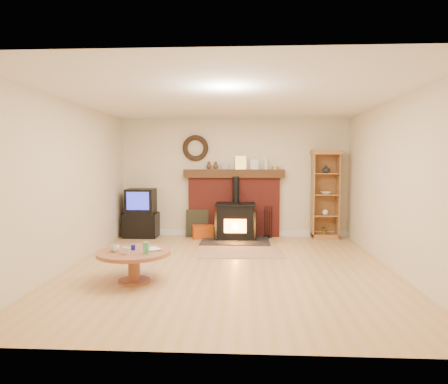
# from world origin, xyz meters

# --- Properties ---
(ground) EXTENTS (5.50, 5.50, 0.00)m
(ground) POSITION_xyz_m (0.00, 0.00, 0.00)
(ground) COLOR tan
(ground) RESTS_ON ground
(room_shell) EXTENTS (5.02, 5.52, 2.61)m
(room_shell) POSITION_xyz_m (-0.02, 0.09, 1.72)
(room_shell) COLOR beige
(room_shell) RESTS_ON ground
(chimney_breast) EXTENTS (2.20, 0.22, 1.78)m
(chimney_breast) POSITION_xyz_m (0.00, 2.67, 0.80)
(chimney_breast) COLOR maroon
(chimney_breast) RESTS_ON ground
(wood_stove) EXTENTS (1.40, 1.00, 1.33)m
(wood_stove) POSITION_xyz_m (0.05, 2.28, 0.38)
(wood_stove) COLOR black
(wood_stove) RESTS_ON ground
(area_rug) EXTENTS (1.61, 1.17, 0.01)m
(area_rug) POSITION_xyz_m (0.16, 1.15, 0.01)
(area_rug) COLOR brown
(area_rug) RESTS_ON ground
(tv_unit) EXTENTS (0.72, 0.52, 1.06)m
(tv_unit) POSITION_xyz_m (-2.03, 2.47, 0.51)
(tv_unit) COLOR black
(tv_unit) RESTS_ON ground
(curio_cabinet) EXTENTS (0.61, 0.44, 1.90)m
(curio_cabinet) POSITION_xyz_m (1.96, 2.55, 0.95)
(curio_cabinet) COLOR #9A5D32
(curio_cabinet) RESTS_ON ground
(firelog_box) EXTENTS (0.50, 0.37, 0.28)m
(firelog_box) POSITION_xyz_m (-0.65, 2.40, 0.14)
(firelog_box) COLOR #C56E06
(firelog_box) RESTS_ON ground
(leaning_painting) EXTENTS (0.50, 0.13, 0.60)m
(leaning_painting) POSITION_xyz_m (-0.80, 2.55, 0.30)
(leaning_painting) COLOR black
(leaning_painting) RESTS_ON ground
(fire_tools) EXTENTS (0.19, 0.16, 0.70)m
(fire_tools) POSITION_xyz_m (0.73, 2.50, 0.16)
(fire_tools) COLOR black
(fire_tools) RESTS_ON ground
(coffee_table) EXTENTS (1.01, 1.01, 0.59)m
(coffee_table) POSITION_xyz_m (-1.29, -0.76, 0.35)
(coffee_table) COLOR brown
(coffee_table) RESTS_ON ground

